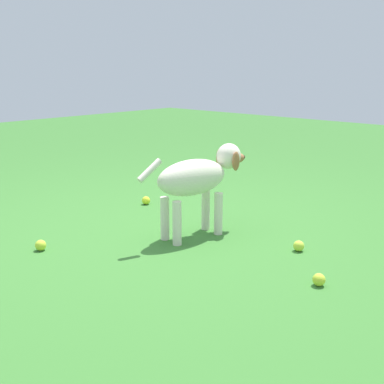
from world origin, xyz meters
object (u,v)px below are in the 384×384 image
at_px(tennis_ball_2, 299,246).
at_px(dog, 198,178).
at_px(tennis_ball_1, 319,280).
at_px(tennis_ball_0, 146,200).
at_px(tennis_ball_3, 41,245).

bearing_deg(tennis_ball_2, dog, -73.67).
relative_size(tennis_ball_1, tennis_ball_2, 1.00).
distance_m(tennis_ball_0, tennis_ball_3, 1.18).
distance_m(dog, tennis_ball_3, 1.06).
relative_size(tennis_ball_0, tennis_ball_1, 1.00).
distance_m(tennis_ball_1, tennis_ball_2, 0.50).
distance_m(tennis_ball_0, tennis_ball_2, 1.47).
bearing_deg(tennis_ball_2, tennis_ball_3, -47.71).
xyz_separation_m(dog, tennis_ball_3, (0.86, -0.51, -0.35)).
bearing_deg(tennis_ball_1, tennis_ball_0, -104.22).
height_order(dog, tennis_ball_1, dog).
xyz_separation_m(tennis_ball_0, tennis_ball_1, (0.46, 1.81, 0.00)).
xyz_separation_m(dog, tennis_ball_1, (0.18, 0.99, -0.35)).
relative_size(dog, tennis_ball_1, 13.03).
height_order(tennis_ball_0, tennis_ball_3, same).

